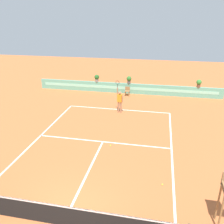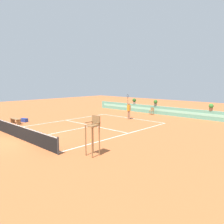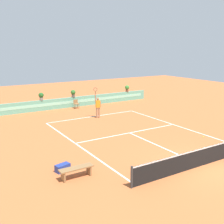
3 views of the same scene
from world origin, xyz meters
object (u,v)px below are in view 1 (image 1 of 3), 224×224
(ball_kid_chair, at_px, (127,91))
(tennis_player, at_px, (120,100))
(tennis_ball_near_baseline, at_px, (162,184))
(potted_plant_left, at_px, (97,78))
(potted_plant_far_right, at_px, (199,83))
(tennis_ball_mid_court, at_px, (110,145))
(potted_plant_centre, at_px, (129,79))

(ball_kid_chair, relative_size, tennis_player, 0.33)
(tennis_ball_near_baseline, relative_size, potted_plant_left, 0.09)
(tennis_player, height_order, potted_plant_far_right, tennis_player)
(tennis_player, xyz_separation_m, tennis_ball_near_baseline, (3.42, -8.25, -1.02))
(tennis_ball_near_baseline, height_order, tennis_ball_mid_court, same)
(tennis_ball_near_baseline, relative_size, tennis_ball_mid_court, 1.00)
(tennis_ball_mid_court, bearing_deg, potted_plant_centre, 91.89)
(tennis_ball_near_baseline, distance_m, tennis_ball_mid_court, 4.25)
(potted_plant_left, bearing_deg, tennis_ball_near_baseline, -63.66)
(tennis_ball_mid_court, bearing_deg, potted_plant_left, 108.96)
(potted_plant_left, bearing_deg, potted_plant_centre, 0.00)
(ball_kid_chair, distance_m, potted_plant_far_right, 6.62)
(ball_kid_chair, relative_size, potted_plant_centre, 1.17)
(tennis_player, bearing_deg, tennis_ball_near_baseline, -67.50)
(potted_plant_far_right, bearing_deg, tennis_ball_near_baseline, -103.01)
(potted_plant_far_right, bearing_deg, tennis_ball_mid_court, -120.55)
(ball_kid_chair, bearing_deg, tennis_ball_mid_court, -87.73)
(tennis_ball_near_baseline, bearing_deg, tennis_ball_mid_court, 135.73)
(tennis_ball_near_baseline, xyz_separation_m, potted_plant_left, (-6.61, 13.35, 1.38))
(potted_plant_far_right, xyz_separation_m, potted_plant_left, (-9.70, 0.00, 0.00))
(tennis_ball_mid_court, height_order, potted_plant_left, potted_plant_left)
(potted_plant_left, bearing_deg, ball_kid_chair, -12.94)
(potted_plant_far_right, xyz_separation_m, potted_plant_centre, (-6.47, 0.00, 0.00))
(tennis_ball_near_baseline, distance_m, potted_plant_left, 14.97)
(potted_plant_far_right, distance_m, potted_plant_centre, 6.47)
(tennis_player, height_order, tennis_ball_near_baseline, tennis_player)
(potted_plant_left, bearing_deg, potted_plant_far_right, 0.00)
(tennis_player, bearing_deg, potted_plant_centre, 89.67)
(tennis_ball_mid_court, distance_m, potted_plant_far_right, 12.14)
(tennis_ball_mid_court, bearing_deg, tennis_player, 94.04)
(tennis_ball_mid_court, distance_m, potted_plant_left, 11.07)
(potted_plant_far_right, height_order, potted_plant_left, same)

